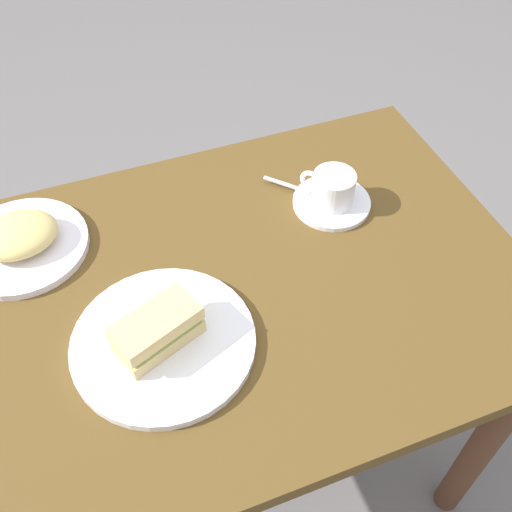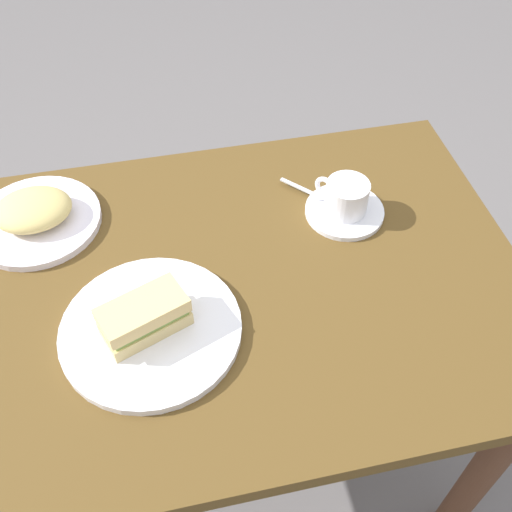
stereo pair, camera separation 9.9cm
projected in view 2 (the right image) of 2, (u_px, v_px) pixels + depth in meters
The scene contains 9 objects.
ground_plane at pixel (217, 458), 1.52m from camera, with size 6.00×6.00×0.00m, color slate.
dining_table at pixel (200, 324), 1.07m from camera, with size 1.11×0.70×0.71m.
sandwich_plate at pixel (151, 330), 0.92m from camera, with size 0.28×0.28×0.01m, color white.
sandwich_front at pixel (144, 317), 0.89m from camera, with size 0.15×0.11×0.06m.
coffee_saucer at pixel (344, 211), 1.09m from camera, with size 0.14×0.14×0.01m, color white.
coffee_cup at pixel (346, 196), 1.07m from camera, with size 0.09×0.09×0.06m.
spoon at pixel (310, 192), 1.12m from camera, with size 0.08×0.08×0.01m.
side_plate at pixel (37, 221), 1.07m from camera, with size 0.23×0.23×0.01m, color white.
side_food_pile at pixel (32, 209), 1.05m from camera, with size 0.14×0.11×0.04m, color #D4BC6F.
Camera 2 is at (-0.03, -0.61, 1.49)m, focal length 41.77 mm.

